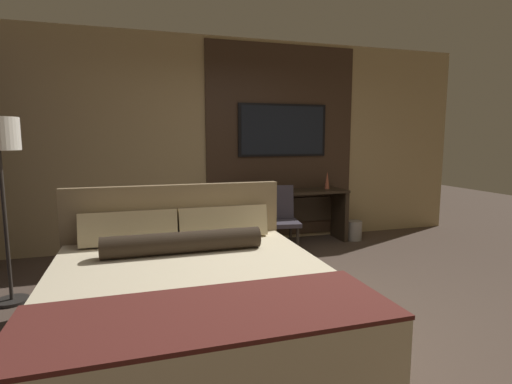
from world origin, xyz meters
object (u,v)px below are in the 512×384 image
object	(u,v)px
tv	(283,130)
desk_chair	(278,214)
desk	(287,208)
vase_tall	(327,180)
bed	(191,302)
book	(250,191)
waste_bin	(354,230)

from	to	relation	value
tv	desk_chair	world-z (taller)	tv
desk	vase_tall	xyz separation A→B (m)	(0.62, 0.02, 0.36)
bed	desk_chair	xyz separation A→B (m)	(1.36, 1.94, 0.19)
desk_chair	vase_tall	distance (m)	1.13
tv	book	xyz separation A→B (m)	(-0.55, -0.24, -0.82)
desk	tv	distance (m)	1.09
tv	waste_bin	size ratio (longest dim) A/B	4.63
tv	waste_bin	xyz separation A→B (m)	(0.98, -0.35, -1.43)
bed	vase_tall	distance (m)	3.42
tv	desk	bearing A→B (deg)	-90.00
tv	vase_tall	world-z (taller)	tv
book	desk	bearing A→B (deg)	5.71
vase_tall	waste_bin	world-z (taller)	vase_tall
tv	vase_tall	distance (m)	0.96
bed	desk	distance (m)	2.97
waste_bin	vase_tall	bearing A→B (deg)	153.47
tv	desk_chair	distance (m)	1.31
desk	waste_bin	distance (m)	1.06
tv	book	bearing A→B (deg)	-156.20
tv	desk_chair	size ratio (longest dim) A/B	1.49
desk_chair	bed	bearing A→B (deg)	-116.31
bed	book	world-z (taller)	bed
book	waste_bin	size ratio (longest dim) A/B	0.85
bed	tv	xyz separation A→B (m)	(1.68, 2.64, 1.25)
desk	book	bearing A→B (deg)	-174.29
book	bed	bearing A→B (deg)	-115.27
waste_bin	book	bearing A→B (deg)	176.01
desk	book	size ratio (longest dim) A/B	7.08
tv	vase_tall	size ratio (longest dim) A/B	5.27
vase_tall	tv	bearing A→B (deg)	164.70
bed	book	xyz separation A→B (m)	(1.13, 2.39, 0.43)
desk	vase_tall	size ratio (longest dim) A/B	6.82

